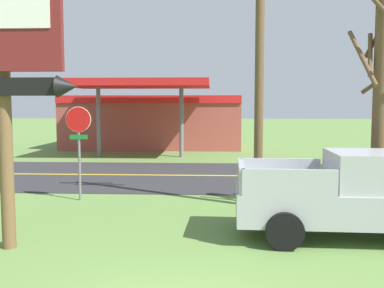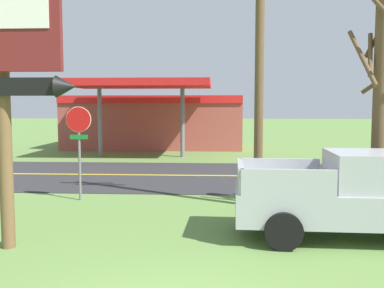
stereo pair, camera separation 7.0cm
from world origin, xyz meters
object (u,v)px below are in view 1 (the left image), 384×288
(motel_sign, at_px, (2,41))
(pickup_silver_parked_on_lawn, at_px, (355,196))
(bare_tree, at_px, (381,95))
(gas_station, at_px, (153,120))
(stop_sign, at_px, (79,136))
(utility_pole, at_px, (260,43))

(motel_sign, xyz_separation_m, pickup_silver_parked_on_lawn, (7.42, 1.23, -3.31))
(motel_sign, bearing_deg, bare_tree, 21.09)
(bare_tree, height_order, gas_station, bare_tree)
(motel_sign, relative_size, stop_sign, 2.17)
(gas_station, height_order, pickup_silver_parked_on_lawn, gas_station)
(motel_sign, height_order, pickup_silver_parked_on_lawn, motel_sign)
(utility_pole, relative_size, bare_tree, 1.45)
(pickup_silver_parked_on_lawn, bearing_deg, bare_tree, 59.21)
(motel_sign, distance_m, gas_station, 22.34)
(motel_sign, xyz_separation_m, stop_sign, (0.01, 4.82, -2.25))
(stop_sign, height_order, bare_tree, bare_tree)
(stop_sign, relative_size, pickup_silver_parked_on_lawn, 0.56)
(stop_sign, distance_m, bare_tree, 8.88)
(pickup_silver_parked_on_lawn, bearing_deg, utility_pole, 122.02)
(bare_tree, height_order, pickup_silver_parked_on_lawn, bare_tree)
(stop_sign, xyz_separation_m, pickup_silver_parked_on_lawn, (7.41, -3.59, -1.06))
(bare_tree, xyz_separation_m, gas_station, (-8.75, 18.87, -1.32))
(stop_sign, distance_m, gas_station, 17.40)
(stop_sign, xyz_separation_m, bare_tree, (8.67, -1.47, 1.23))
(utility_pole, distance_m, pickup_silver_parked_on_lawn, 5.22)
(stop_sign, bearing_deg, bare_tree, -9.62)
(stop_sign, relative_size, utility_pole, 0.33)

